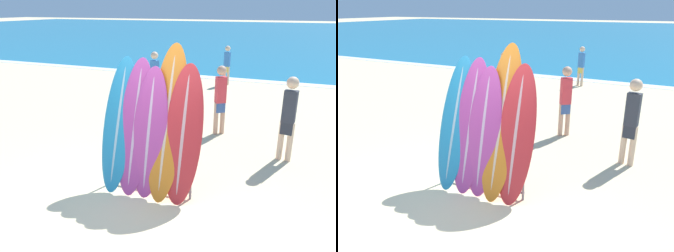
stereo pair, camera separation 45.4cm
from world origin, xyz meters
TOP-DOWN VIEW (x-y plane):
  - ground_plane at (0.00, 0.00)m, footprint 160.00×160.00m
  - ocean_water at (0.00, 39.53)m, footprint 120.00×60.00m
  - surfboard_rack at (0.07, 0.74)m, footprint 1.46×0.04m
  - surfboard_slot_0 at (-0.51, 0.80)m, footprint 0.56×0.84m
  - surfboard_slot_1 at (-0.20, 0.79)m, footprint 0.59×0.76m
  - surfboard_slot_2 at (0.07, 0.75)m, footprint 0.59×0.64m
  - surfboard_slot_3 at (0.34, 0.83)m, footprint 0.59×0.86m
  - surfboard_slot_4 at (0.63, 0.77)m, footprint 0.60×0.65m
  - person_near_water at (2.05, 2.81)m, footprint 0.28×0.23m
  - person_mid_beach at (-0.54, 9.14)m, footprint 0.25×0.20m
  - person_far_left at (0.49, 3.75)m, footprint 0.28×0.27m
  - person_far_right at (-1.96, 5.46)m, footprint 0.28×0.23m

SIDE VIEW (x-z plane):
  - ground_plane at x=0.00m, z-range 0.00..0.00m
  - ocean_water at x=0.00m, z-range 0.00..0.01m
  - surfboard_rack at x=0.07m, z-range 0.03..0.89m
  - person_mid_beach at x=-0.54m, z-range 0.07..1.58m
  - person_far_right at x=-1.96m, z-range 0.08..1.73m
  - person_far_left at x=0.49m, z-range 0.08..1.73m
  - person_near_water at x=2.05m, z-range 0.08..1.77m
  - surfboard_slot_2 at x=0.07m, z-range 0.00..2.05m
  - surfboard_slot_4 at x=0.63m, z-range 0.00..2.12m
  - surfboard_slot_0 at x=-0.51m, z-range 0.00..2.15m
  - surfboard_slot_1 at x=-0.20m, z-range 0.00..2.15m
  - surfboard_slot_3 at x=0.34m, z-range 0.00..2.40m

